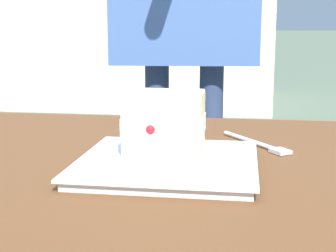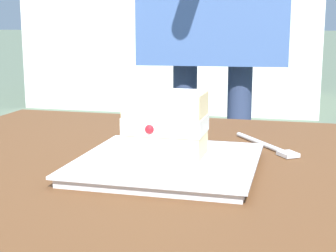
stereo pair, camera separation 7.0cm
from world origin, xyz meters
name	(u,v)px [view 1 (the left image)]	position (x,y,z in m)	size (l,w,h in m)	color
patio_table	(250,241)	(0.00, 0.00, 0.58)	(1.17, 0.77, 0.69)	brown
dessert_plate	(168,164)	(0.12, 0.03, 0.70)	(0.25, 0.25, 0.02)	white
cake_slice	(164,123)	(0.12, 0.01, 0.75)	(0.11, 0.08, 0.09)	beige
dessert_fork	(258,144)	(-0.01, -0.13, 0.70)	(0.11, 0.15, 0.01)	silver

